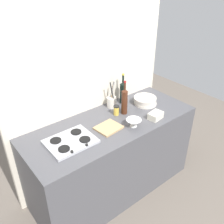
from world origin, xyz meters
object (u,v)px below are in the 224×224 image
object	(u,v)px
wine_bottle_leftmost	(124,101)
stovetop_hob	(70,141)
utensil_crock	(112,101)
cutting_board	(109,128)
wine_bottle_mid_left	(123,92)
condiment_jar_front	(116,110)
mixing_bowl	(134,123)
plate_stack	(145,101)
butter_dish	(156,116)

from	to	relation	value
wine_bottle_leftmost	stovetop_hob	bearing A→B (deg)	-172.98
utensil_crock	cutting_board	distance (m)	0.43
cutting_board	wine_bottle_mid_left	bearing A→B (deg)	34.78
wine_bottle_mid_left	utensil_crock	bearing A→B (deg)	-179.75
condiment_jar_front	cutting_board	xyz separation A→B (m)	(-0.22, -0.15, -0.04)
wine_bottle_mid_left	mixing_bowl	bearing A→B (deg)	-118.39
plate_stack	mixing_bowl	world-z (taller)	plate_stack
wine_bottle_mid_left	mixing_bowl	size ratio (longest dim) A/B	2.33
wine_bottle_mid_left	mixing_bowl	world-z (taller)	wine_bottle_mid_left
wine_bottle_leftmost	utensil_crock	xyz separation A→B (m)	(-0.02, 0.19, -0.08)
condiment_jar_front	cutting_board	size ratio (longest dim) A/B	0.46
stovetop_hob	utensil_crock	world-z (taller)	utensil_crock
wine_bottle_mid_left	butter_dish	size ratio (longest dim) A/B	2.37
stovetop_hob	condiment_jar_front	bearing A→B (deg)	10.53
plate_stack	stovetop_hob	bearing A→B (deg)	-174.81
plate_stack	butter_dish	distance (m)	0.32
wine_bottle_mid_left	mixing_bowl	distance (m)	0.50
plate_stack	wine_bottle_leftmost	bearing A→B (deg)	-178.88
butter_dish	mixing_bowl	bearing A→B (deg)	172.84
utensil_crock	condiment_jar_front	xyz separation A→B (m)	(-0.07, -0.16, -0.02)
utensil_crock	butter_dish	bearing A→B (deg)	-67.29
stovetop_hob	utensil_crock	distance (m)	0.74
utensil_crock	cutting_board	bearing A→B (deg)	-133.03
plate_stack	mixing_bowl	xyz separation A→B (m)	(-0.41, -0.25, 0.00)
plate_stack	cutting_board	world-z (taller)	plate_stack
mixing_bowl	butter_dish	distance (m)	0.27
plate_stack	wine_bottle_mid_left	bearing A→B (deg)	134.60
mixing_bowl	butter_dish	size ratio (longest dim) A/B	1.02
stovetop_hob	wine_bottle_leftmost	bearing A→B (deg)	7.02
stovetop_hob	butter_dish	bearing A→B (deg)	-12.40
stovetop_hob	cutting_board	bearing A→B (deg)	-5.16
wine_bottle_leftmost	cutting_board	xyz separation A→B (m)	(-0.31, -0.12, -0.14)
utensil_crock	plate_stack	bearing A→B (deg)	-28.22
cutting_board	plate_stack	bearing A→B (deg)	11.66
butter_dish	utensil_crock	distance (m)	0.51
stovetop_hob	mixing_bowl	xyz separation A→B (m)	(0.61, -0.16, 0.03)
wine_bottle_leftmost	condiment_jar_front	size ratio (longest dim) A/B	3.47
butter_dish	condiment_jar_front	bearing A→B (deg)	130.34
stovetop_hob	utensil_crock	bearing A→B (deg)	21.70
mixing_bowl	plate_stack	bearing A→B (deg)	31.47
stovetop_hob	condiment_jar_front	distance (m)	0.63
plate_stack	butter_dish	size ratio (longest dim) A/B	1.74
mixing_bowl	utensil_crock	size ratio (longest dim) A/B	0.49
wine_bottle_mid_left	utensil_crock	world-z (taller)	wine_bottle_mid_left
stovetop_hob	plate_stack	size ratio (longest dim) A/B	1.62
utensil_crock	cutting_board	world-z (taller)	utensil_crock
mixing_bowl	utensil_crock	world-z (taller)	utensil_crock
plate_stack	condiment_jar_front	distance (m)	0.40
stovetop_hob	plate_stack	bearing A→B (deg)	5.19
wine_bottle_mid_left	butter_dish	distance (m)	0.48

